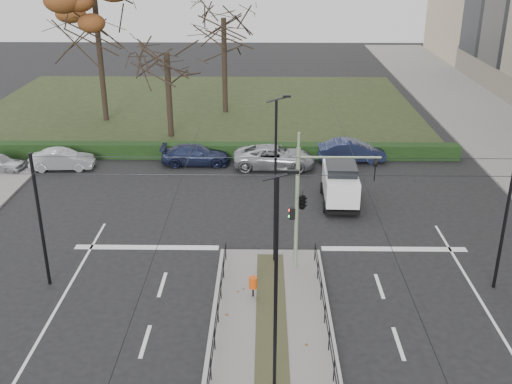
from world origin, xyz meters
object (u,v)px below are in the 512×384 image
at_px(bare_tree_near, 167,59).
at_px(traffic_light, 305,199).
at_px(white_van, 340,182).
at_px(parked_car_third, 196,155).
at_px(litter_bin, 253,283).
at_px(parked_car_fourth, 274,157).
at_px(streetlamp_median_near, 276,290).
at_px(parked_car_second, 62,160).
at_px(parked_car_fifth, 351,151).
at_px(bare_tree_center, 224,25).
at_px(streetlamp_median_far, 276,181).

bearing_deg(bare_tree_near, traffic_light, -65.90).
relative_size(white_van, bare_tree_near, 0.52).
relative_size(parked_car_third, bare_tree_near, 0.54).
bearing_deg(litter_bin, bare_tree_near, 106.60).
bearing_deg(white_van, parked_car_fourth, 122.60).
xyz_separation_m(traffic_light, bare_tree_near, (-8.85, 19.80, 2.50)).
xyz_separation_m(litter_bin, streetlamp_median_near, (0.81, -5.88, 3.33)).
xyz_separation_m(parked_car_second, parked_car_third, (8.58, 1.07, -0.00)).
bearing_deg(parked_car_second, bare_tree_near, -44.78).
bearing_deg(streetlamp_median_near, litter_bin, 97.88).
bearing_deg(white_van, parked_car_fifth, 77.23).
xyz_separation_m(litter_bin, bare_tree_center, (-2.96, 29.44, 6.63)).
bearing_deg(white_van, bare_tree_near, 132.94).
xyz_separation_m(white_van, bare_tree_near, (-11.39, 12.24, 4.72)).
distance_m(litter_bin, streetlamp_median_far, 4.59).
bearing_deg(bare_tree_near, parked_car_third, -67.08).
distance_m(traffic_light, streetlamp_median_near, 8.56).
bearing_deg(parked_car_fourth, white_van, -145.87).
xyz_separation_m(bare_tree_center, bare_tree_near, (-3.70, -7.11, -1.48)).
bearing_deg(parked_car_second, streetlamp_median_near, -151.64).
distance_m(streetlamp_median_near, parked_car_fifth, 23.86).
distance_m(traffic_light, streetlamp_median_far, 1.50).
relative_size(streetlamp_median_far, white_van, 1.77).
height_order(white_van, parked_car_fifth, white_van).
distance_m(bare_tree_center, parked_car_fifth, 16.83).
distance_m(streetlamp_median_far, parked_car_second, 18.64).
height_order(parked_car_third, parked_car_fifth, parked_car_fifth).
relative_size(traffic_light, streetlamp_median_far, 0.73).
distance_m(traffic_light, white_van, 8.27).
bearing_deg(parked_car_fifth, bare_tree_near, 65.80).
height_order(parked_car_second, parked_car_fourth, parked_car_fourth).
bearing_deg(streetlamp_median_far, bare_tree_near, 111.51).
relative_size(streetlamp_median_near, parked_car_third, 1.72).
bearing_deg(streetlamp_median_near, traffic_light, 80.70).
distance_m(litter_bin, streetlamp_median_near, 6.81).
bearing_deg(traffic_light, bare_tree_near, 114.10).
xyz_separation_m(parked_car_third, parked_car_fifth, (10.44, 0.74, 0.08)).
bearing_deg(bare_tree_center, streetlamp_median_far, -81.59).
distance_m(parked_car_third, bare_tree_center, 14.79).
relative_size(traffic_light, streetlamp_median_near, 0.73).
xyz_separation_m(parked_car_second, parked_car_fourth, (13.81, 0.50, 0.07)).
xyz_separation_m(bare_tree_near, parked_car_fifth, (12.97, -5.25, -5.19)).
bearing_deg(streetlamp_median_near, bare_tree_center, 96.10).
bearing_deg(traffic_light, white_van, 71.45).
height_order(traffic_light, parked_car_second, traffic_light).
xyz_separation_m(streetlamp_median_far, parked_car_fourth, (0.16, 12.72, -3.35)).
bearing_deg(parked_car_third, traffic_light, -156.85).
height_order(traffic_light, bare_tree_near, bare_tree_near).
height_order(parked_car_second, bare_tree_near, bare_tree_near).
bearing_deg(litter_bin, parked_car_fifth, 69.72).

